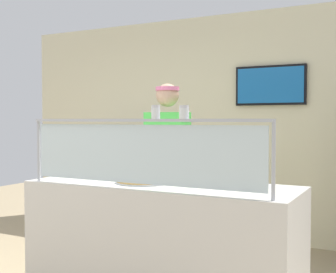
{
  "coord_description": "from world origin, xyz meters",
  "views": [
    {
      "loc": [
        2.64,
        -2.59,
        1.44
      ],
      "look_at": [
        1.07,
        0.41,
        1.31
      ],
      "focal_mm": 48.01,
      "sensor_mm": 36.0,
      "label": 1
    }
  ],
  "objects_px": {
    "pizza_tray": "(143,181)",
    "pepper_flake_shaker": "(184,113)",
    "pizza_server": "(138,178)",
    "worker_figure": "(168,167)",
    "parmesan_shaker": "(156,113)",
    "pizza_box_stack": "(107,148)"
  },
  "relations": [
    {
      "from": "worker_figure",
      "to": "pizza_box_stack",
      "type": "height_order",
      "value": "worker_figure"
    },
    {
      "from": "pepper_flake_shaker",
      "to": "worker_figure",
      "type": "relative_size",
      "value": 0.05
    },
    {
      "from": "pizza_server",
      "to": "pizza_box_stack",
      "type": "distance_m",
      "value": 2.34
    },
    {
      "from": "pizza_tray",
      "to": "pepper_flake_shaker",
      "type": "xyz_separation_m",
      "value": [
        0.48,
        -0.29,
        0.51
      ]
    },
    {
      "from": "pizza_tray",
      "to": "pizza_server",
      "type": "relative_size",
      "value": 1.55
    },
    {
      "from": "worker_figure",
      "to": "pepper_flake_shaker",
      "type": "bearing_deg",
      "value": -56.81
    },
    {
      "from": "parmesan_shaker",
      "to": "pizza_box_stack",
      "type": "distance_m",
      "value": 2.78
    },
    {
      "from": "pepper_flake_shaker",
      "to": "pizza_box_stack",
      "type": "height_order",
      "value": "pepper_flake_shaker"
    },
    {
      "from": "pepper_flake_shaker",
      "to": "pizza_box_stack",
      "type": "xyz_separation_m",
      "value": [
        -2.06,
        2.03,
        -0.41
      ]
    },
    {
      "from": "pepper_flake_shaker",
      "to": "worker_figure",
      "type": "height_order",
      "value": "worker_figure"
    },
    {
      "from": "pepper_flake_shaker",
      "to": "worker_figure",
      "type": "xyz_separation_m",
      "value": [
        -0.62,
        0.95,
        -0.47
      ]
    },
    {
      "from": "pizza_tray",
      "to": "pizza_box_stack",
      "type": "bearing_deg",
      "value": 132.14
    },
    {
      "from": "parmesan_shaker",
      "to": "pepper_flake_shaker",
      "type": "xyz_separation_m",
      "value": [
        0.21,
        -0.0,
        -0.0
      ]
    },
    {
      "from": "parmesan_shaker",
      "to": "pizza_box_stack",
      "type": "height_order",
      "value": "parmesan_shaker"
    },
    {
      "from": "pizza_tray",
      "to": "pepper_flake_shaker",
      "type": "height_order",
      "value": "pepper_flake_shaker"
    },
    {
      "from": "parmesan_shaker",
      "to": "worker_figure",
      "type": "xyz_separation_m",
      "value": [
        -0.41,
        0.95,
        -0.47
      ]
    },
    {
      "from": "worker_figure",
      "to": "pizza_box_stack",
      "type": "bearing_deg",
      "value": 143.08
    },
    {
      "from": "pizza_server",
      "to": "worker_figure",
      "type": "height_order",
      "value": "worker_figure"
    },
    {
      "from": "pizza_tray",
      "to": "worker_figure",
      "type": "height_order",
      "value": "worker_figure"
    },
    {
      "from": "parmesan_shaker",
      "to": "pepper_flake_shaker",
      "type": "distance_m",
      "value": 0.21
    },
    {
      "from": "pizza_box_stack",
      "to": "pizza_tray",
      "type": "bearing_deg",
      "value": -47.86
    },
    {
      "from": "parmesan_shaker",
      "to": "pizza_server",
      "type": "bearing_deg",
      "value": 138.76
    }
  ]
}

